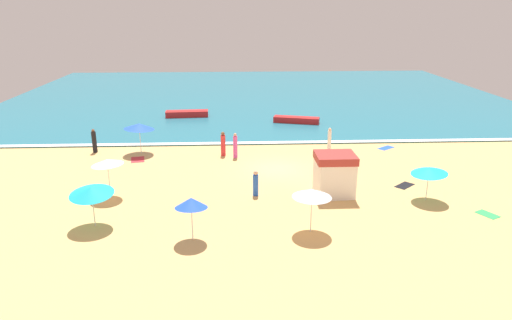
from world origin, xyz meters
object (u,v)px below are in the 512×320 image
at_px(lifeguard_cabana, 334,174).
at_px(beachgoer_3, 256,184).
at_px(beachgoer_2, 329,140).
at_px(beach_umbrella_0, 91,191).
at_px(small_boat_0, 296,120).
at_px(beachgoer_0, 223,144).
at_px(beach_umbrella_5, 429,171).
at_px(beach_umbrella_1, 191,203).
at_px(beach_umbrella_2, 312,193).
at_px(beach_umbrella_4, 107,162).
at_px(beach_umbrella_3, 139,126).
at_px(beachgoer_1, 235,146).
at_px(small_boat_1, 187,114).
at_px(beachgoer_4, 94,141).

relative_size(lifeguard_cabana, beachgoer_3, 1.63).
relative_size(beachgoer_2, beachgoer_3, 1.20).
xyz_separation_m(beach_umbrella_0, small_boat_0, (13.18, 21.29, -1.56)).
height_order(lifeguard_cabana, beachgoer_0, lifeguard_cabana).
xyz_separation_m(beach_umbrella_0, beach_umbrella_5, (18.31, 2.50, -0.13)).
height_order(lifeguard_cabana, beach_umbrella_1, lifeguard_cabana).
height_order(beach_umbrella_2, beach_umbrella_4, beach_umbrella_4).
bearing_deg(beach_umbrella_3, beachgoer_1, -11.49).
bearing_deg(beach_umbrella_5, beachgoer_3, 173.39).
bearing_deg(beach_umbrella_0, beach_umbrella_1, -18.56).
bearing_deg(beach_umbrella_4, beach_umbrella_1, -46.71).
bearing_deg(small_boat_0, small_boat_1, 163.75).
xyz_separation_m(beachgoer_2, small_boat_1, (-12.11, 12.18, -0.51)).
xyz_separation_m(lifeguard_cabana, beachgoer_0, (-6.73, 8.03, -0.42)).
relative_size(beachgoer_1, beachgoer_4, 1.01).
bearing_deg(beach_umbrella_1, beachgoer_0, 84.74).
distance_m(beach_umbrella_4, small_boat_0, 21.98).
distance_m(beachgoer_0, small_boat_0, 11.89).
height_order(beach_umbrella_5, beachgoer_3, beach_umbrella_5).
height_order(beachgoer_0, beachgoer_2, beachgoer_2).
bearing_deg(small_boat_1, beach_umbrella_2, -71.60).
relative_size(beach_umbrella_0, beachgoer_1, 1.22).
bearing_deg(beach_umbrella_3, beach_umbrella_1, -70.24).
xyz_separation_m(beachgoer_0, beachgoer_1, (0.91, -0.56, 0.01)).
xyz_separation_m(beach_umbrella_5, beachgoer_2, (-3.76, 9.74, -0.89)).
distance_m(beach_umbrella_0, beachgoer_2, 19.03).
bearing_deg(beachgoer_1, beach_umbrella_5, -37.58).
height_order(beach_umbrella_4, beachgoer_1, beach_umbrella_4).
bearing_deg(beach_umbrella_5, beach_umbrella_3, 151.39).
height_order(beach_umbrella_5, beachgoer_1, beach_umbrella_5).
bearing_deg(beach_umbrella_4, lifeguard_cabana, -1.66).
distance_m(beach_umbrella_2, beach_umbrella_4, 12.24).
bearing_deg(beach_umbrella_5, beach_umbrella_2, -153.49).
distance_m(beach_umbrella_2, beachgoer_4, 20.21).
height_order(beachgoer_3, beachgoer_4, beachgoer_4).
height_order(beachgoer_2, small_boat_1, beachgoer_2).
distance_m(beachgoer_4, small_boat_1, 13.03).
height_order(beach_umbrella_4, beachgoer_2, beach_umbrella_4).
height_order(beach_umbrella_0, small_boat_0, beach_umbrella_0).
distance_m(beachgoer_0, beachgoer_1, 1.07).
bearing_deg(beachgoer_3, beach_umbrella_0, -156.61).
bearing_deg(beachgoer_2, beachgoer_3, -125.44).
bearing_deg(beach_umbrella_4, small_boat_0, 52.43).
bearing_deg(beachgoer_1, beachgoer_3, -81.03).
bearing_deg(beachgoer_4, beachgoer_2, -1.93).
distance_m(beach_umbrella_0, beach_umbrella_2, 11.01).
height_order(beach_umbrella_0, beach_umbrella_2, beach_umbrella_2).
relative_size(lifeguard_cabana, beach_umbrella_3, 0.85).
height_order(beach_umbrella_5, beachgoer_2, beach_umbrella_5).
distance_m(beach_umbrella_4, small_boat_1, 20.74).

